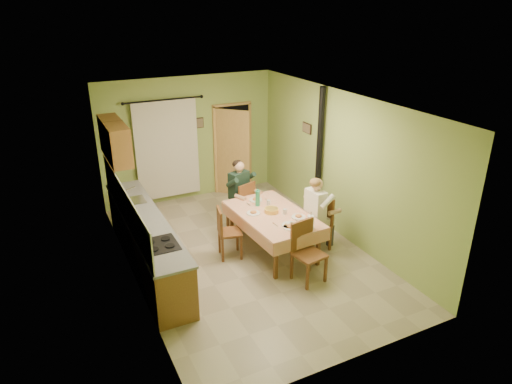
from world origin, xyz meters
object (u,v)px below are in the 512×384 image
chair_right (316,234)px  chair_left (229,242)px  dining_table (273,232)px  stove_flue (318,175)px  man_far (240,187)px  man_right (317,206)px  chair_near (308,264)px  chair_far (241,214)px

chair_right → chair_left: size_ratio=1.07×
dining_table → stove_flue: (1.41, 0.69, 0.65)m
chair_left → stove_flue: (2.20, 0.53, 0.74)m
man_far → man_right: bearing=-78.0°
chair_near → chair_right: chair_right is taller
man_far → stove_flue: (1.53, -0.46, 0.15)m
dining_table → stove_flue: size_ratio=0.70×
dining_table → man_right: man_right is taller
chair_far → chair_right: (0.88, -1.42, 0.00)m
dining_table → chair_near: 1.11m
chair_left → stove_flue: stove_flue is taller
chair_near → stove_flue: bearing=-136.0°
chair_right → chair_left: chair_right is taller
stove_flue → chair_far: bearing=163.8°
chair_far → man_far: 0.59m
chair_right → man_far: man_far is taller
chair_near → stove_flue: (1.34, 1.80, 0.73)m
chair_near → dining_table: bearing=-95.7°
dining_table → chair_far: size_ratio=1.97×
chair_near → man_right: bearing=-138.8°
chair_far → man_far: (-0.00, 0.01, 0.59)m
chair_right → chair_left: bearing=69.0°
chair_near → chair_right: 1.08m
chair_far → chair_near: size_ratio=0.98×
chair_right → stove_flue: bearing=-38.4°
dining_table → stove_flue: bearing=23.1°
man_far → chair_near: bearing=-104.3°
chair_near → stove_flue: size_ratio=0.36×
chair_left → man_right: man_right is taller
man_far → stove_flue: bearing=-35.8°
stove_flue → man_far: bearing=163.4°
chair_far → stove_flue: (1.52, -0.44, 0.73)m
chair_far → chair_right: size_ratio=0.98×
chair_right → chair_left: 1.62m
dining_table → chair_right: chair_right is taller
chair_right → man_right: 0.59m
dining_table → chair_right: size_ratio=1.92×
dining_table → chair_left: bearing=164.8°
man_right → stove_flue: (0.66, 0.98, 0.15)m
dining_table → man_far: (-0.12, 1.15, 0.50)m
man_far → chair_left: bearing=-143.4°
dining_table → chair_near: chair_near is taller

